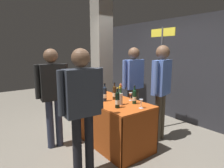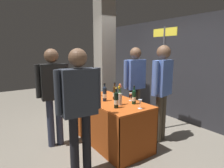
{
  "view_description": "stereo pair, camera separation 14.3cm",
  "coord_description": "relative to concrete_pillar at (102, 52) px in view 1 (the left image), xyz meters",
  "views": [
    {
      "loc": [
        2.59,
        -1.95,
        1.69
      ],
      "look_at": [
        0.0,
        0.0,
        1.1
      ],
      "focal_mm": 30.46,
      "sensor_mm": 36.0,
      "label": 1
    },
    {
      "loc": [
        2.68,
        -1.84,
        1.69
      ],
      "look_at": [
        0.0,
        0.0,
        1.1
      ],
      "focal_mm": 30.46,
      "sensor_mm": 36.0,
      "label": 2
    }
  ],
  "objects": [
    {
      "name": "display_bottle_0",
      "position": [
        1.44,
        -0.7,
        -0.71
      ],
      "size": [
        0.07,
        0.07,
        0.31
      ],
      "color": "#38230F",
      "rests_on": "tasting_table"
    },
    {
      "name": "wine_glass_mid",
      "position": [
        2.1,
        -0.69,
        -0.73
      ],
      "size": [
        0.07,
        0.07,
        0.14
      ],
      "color": "silver",
      "rests_on": "tasting_table"
    },
    {
      "name": "booth_signpost",
      "position": [
        1.55,
        0.43,
        -0.31
      ],
      "size": [
        0.58,
        0.04,
        2.14
      ],
      "color": "#47474C",
      "rests_on": "ground_plane"
    },
    {
      "name": "back_partition",
      "position": [
        1.48,
        1.28,
        -0.42
      ],
      "size": [
        6.32,
        0.12,
        2.43
      ],
      "primitive_type": "cube",
      "color": "#2D2D33",
      "rests_on": "ground_plane"
    },
    {
      "name": "flower_vase",
      "position": [
        1.76,
        -0.83,
        -0.71
      ],
      "size": [
        0.08,
        0.09,
        0.35
      ],
      "color": "silver",
      "rests_on": "tasting_table"
    },
    {
      "name": "ground_plane",
      "position": [
        1.48,
        -0.79,
        -1.63
      ],
      "size": [
        12.0,
        12.0,
        0.0
      ],
      "primitive_type": "plane",
      "color": "gray"
    },
    {
      "name": "display_bottle_5",
      "position": [
        0.86,
        -0.89,
        -0.68
      ],
      "size": [
        0.07,
        0.07,
        0.36
      ],
      "color": "black",
      "rests_on": "tasting_table"
    },
    {
      "name": "vendor_assistant",
      "position": [
        1.9,
        0.02,
        -0.57
      ],
      "size": [
        0.3,
        0.54,
        1.77
      ],
      "rotation": [
        0.0,
        0.0,
        -1.33
      ],
      "color": "#4C4233",
      "rests_on": "ground_plane"
    },
    {
      "name": "display_bottle_4",
      "position": [
        1.03,
        -0.86,
        -0.68
      ],
      "size": [
        0.07,
        0.07,
        0.34
      ],
      "color": "#192333",
      "rests_on": "tasting_table"
    },
    {
      "name": "vendor_presenter",
      "position": [
        1.14,
        0.04,
        -0.58
      ],
      "size": [
        0.24,
        0.6,
        1.74
      ],
      "rotation": [
        0.0,
        0.0,
        -1.56
      ],
      "color": "#4C4233",
      "rests_on": "ground_plane"
    },
    {
      "name": "display_bottle_3",
      "position": [
        1.86,
        -0.97,
        -0.7
      ],
      "size": [
        0.07,
        0.07,
        0.32
      ],
      "color": "black",
      "rests_on": "tasting_table"
    },
    {
      "name": "taster_foreground_right",
      "position": [
        1.97,
        -1.64,
        -0.6
      ],
      "size": [
        0.24,
        0.62,
        1.71
      ],
      "rotation": [
        0.0,
        0.0,
        1.5
      ],
      "color": "black",
      "rests_on": "ground_plane"
    },
    {
      "name": "concrete_pillar",
      "position": [
        0.0,
        0.0,
        0.0
      ],
      "size": [
        0.41,
        0.41,
        3.27
      ],
      "primitive_type": "cube",
      "color": "gray",
      "rests_on": "ground_plane"
    },
    {
      "name": "wine_glass_near_vendor",
      "position": [
        1.66,
        -0.51,
        -0.73
      ],
      "size": [
        0.06,
        0.06,
        0.14
      ],
      "color": "silver",
      "rests_on": "tasting_table"
    },
    {
      "name": "display_bottle_1",
      "position": [
        1.43,
        -0.91,
        -0.7
      ],
      "size": [
        0.07,
        0.07,
        0.32
      ],
      "color": "#192333",
      "rests_on": "tasting_table"
    },
    {
      "name": "featured_wine_bottle",
      "position": [
        1.86,
        -0.6,
        -0.71
      ],
      "size": [
        0.07,
        0.07,
        0.31
      ],
      "color": "black",
      "rests_on": "tasting_table"
    },
    {
      "name": "taster_foreground_left",
      "position": [
        0.98,
        -1.66,
        -0.61
      ],
      "size": [
        0.26,
        0.55,
        1.71
      ],
      "rotation": [
        0.0,
        0.0,
        1.45
      ],
      "color": "#2D3347",
      "rests_on": "ground_plane"
    },
    {
      "name": "display_bottle_2",
      "position": [
        1.05,
        -1.07,
        -0.71
      ],
      "size": [
        0.07,
        0.07,
        0.31
      ],
      "color": "black",
      "rests_on": "tasting_table"
    },
    {
      "name": "tasting_table",
      "position": [
        1.48,
        -0.79,
        -1.09
      ],
      "size": [
        1.47,
        0.77,
        0.8
      ],
      "color": "#B74C19",
      "rests_on": "ground_plane"
    }
  ]
}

